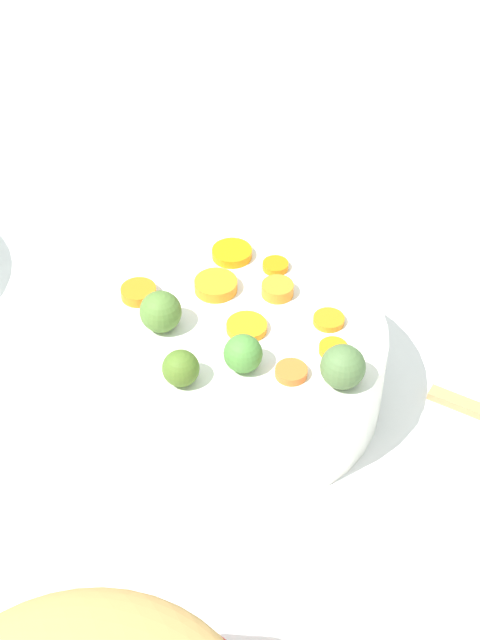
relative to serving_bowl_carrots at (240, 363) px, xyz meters
The scene contains 15 objects.
tabletop 0.07m from the serving_bowl_carrots, 27.75° to the left, with size 2.40×2.40×0.02m, color silver.
serving_bowl_carrots is the anchor object (origin of this frame).
carrot_slice_0 0.11m from the serving_bowl_carrots, 127.25° to the left, with size 0.04×0.04×0.01m, color orange.
carrot_slice_1 0.09m from the serving_bowl_carrots, 38.41° to the left, with size 0.03×0.03×0.01m, color orange.
carrot_slice_2 0.05m from the serving_bowl_carrots, 17.19° to the left, with size 0.04×0.04×0.01m, color orange.
carrot_slice_3 0.11m from the serving_bowl_carrots, behind, with size 0.03×0.03×0.01m, color orange.
carrot_slice_4 0.08m from the serving_bowl_carrots, 86.35° to the left, with size 0.03×0.03×0.01m, color orange.
carrot_slice_5 0.09m from the serving_bowl_carrots, 20.48° to the right, with size 0.03×0.03×0.01m, color orange.
carrot_slice_6 0.10m from the serving_bowl_carrots, 13.51° to the left, with size 0.02×0.02×0.01m, color orange.
carrot_slice_7 0.10m from the serving_bowl_carrots, 101.08° to the left, with size 0.02×0.02×0.01m, color orange.
carrot_slice_8 0.07m from the serving_bowl_carrots, 145.86° to the left, with size 0.04×0.04×0.01m, color orange.
brussels_sprout_0 0.12m from the serving_bowl_carrots, ahead, with size 0.04×0.04×0.04m, color #4F713E.
brussels_sprout_1 0.09m from the serving_bowl_carrots, 148.41° to the right, with size 0.04×0.04×0.04m, color #517932.
brussels_sprout_2 0.10m from the serving_bowl_carrots, 93.94° to the right, with size 0.03×0.03×0.03m, color #4C6F24.
brussels_sprout_3 0.08m from the serving_bowl_carrots, 54.09° to the right, with size 0.03×0.03×0.03m, color #498737.
Camera 1 is at (0.29, -0.52, 0.66)m, focal length 52.82 mm.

